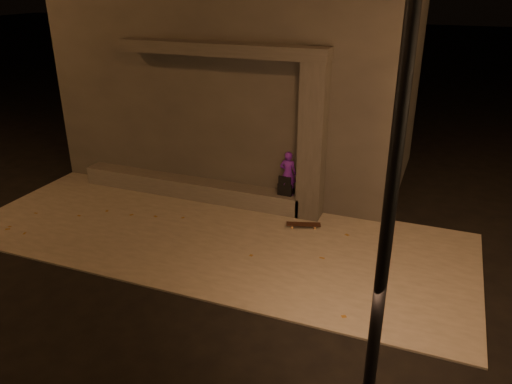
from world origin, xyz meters
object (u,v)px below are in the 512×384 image
at_px(skateboard, 303,225).
at_px(street_lamp_0, 405,77).
at_px(backpack, 286,188).
at_px(column, 313,143).
at_px(skateboarder, 288,173).

xyz_separation_m(skateboard, street_lamp_0, (2.27, -5.08, 4.32)).
xyz_separation_m(backpack, street_lamp_0, (2.92, -5.73, 3.77)).
xyz_separation_m(column, street_lamp_0, (2.32, -5.73, 2.59)).
xyz_separation_m(skateboarder, skateboard, (0.60, -0.65, -0.92)).
relative_size(column, skateboarder, 3.34).
relative_size(column, skateboard, 4.53).
relative_size(column, street_lamp_0, 0.46).
xyz_separation_m(column, backpack, (-0.60, 0.00, -1.18)).
height_order(backpack, skateboard, backpack).
bearing_deg(column, street_lamp_0, -67.99).
relative_size(backpack, skateboard, 0.61).
bearing_deg(street_lamp_0, skateboard, 114.06).
bearing_deg(column, skateboard, -85.82).
xyz_separation_m(backpack, skateboard, (0.65, -0.65, -0.55)).
relative_size(skateboarder, skateboard, 1.36).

